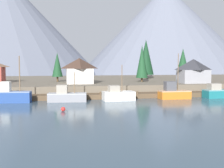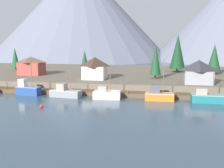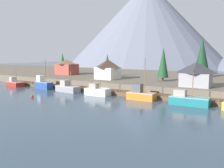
{
  "view_description": "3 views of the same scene",
  "coord_description": "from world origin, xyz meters",
  "px_view_note": "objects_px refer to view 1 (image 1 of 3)",
  "views": [
    {
      "loc": [
        -12.46,
        -57.72,
        7.42
      ],
      "look_at": [
        -1.36,
        1.06,
        3.12
      ],
      "focal_mm": 45.36,
      "sensor_mm": 36.0,
      "label": 1
    },
    {
      "loc": [
        12.53,
        -64.67,
        13.59
      ],
      "look_at": [
        -0.31,
        2.83,
        2.75
      ],
      "focal_mm": 44.41,
      "sensor_mm": 36.0,
      "label": 2
    },
    {
      "loc": [
        35.25,
        -52.15,
        10.67
      ],
      "look_at": [
        1.1,
        2.33,
        2.56
      ],
      "focal_mm": 38.9,
      "sensor_mm": 36.0,
      "label": 3
    }
  ],
  "objects_px": {
    "fishing_boat_grey": "(66,96)",
    "fishing_boat_orange": "(174,93)",
    "house_white": "(79,70)",
    "house_grey": "(193,71)",
    "conifer_near_left": "(57,65)",
    "conifer_near_right": "(146,57)",
    "channel_buoy": "(63,109)",
    "conifer_back_left": "(142,62)",
    "fishing_boat_teal": "(221,93)",
    "conifer_mid_right": "(183,62)",
    "fishing_boat_white": "(118,95)",
    "fishing_boat_blue": "(13,95)"
  },
  "relations": [
    {
      "from": "fishing_boat_orange",
      "to": "house_grey",
      "type": "xyz_separation_m",
      "value": [
        9.81,
        10.72,
        4.38
      ]
    },
    {
      "from": "fishing_boat_grey",
      "to": "conifer_near_left",
      "type": "bearing_deg",
      "value": 100.45
    },
    {
      "from": "conifer_near_right",
      "to": "fishing_boat_teal",
      "type": "bearing_deg",
      "value": -81.74
    },
    {
      "from": "fishing_boat_teal",
      "to": "conifer_near_right",
      "type": "height_order",
      "value": "conifer_near_right"
    },
    {
      "from": "conifer_mid_right",
      "to": "fishing_boat_teal",
      "type": "bearing_deg",
      "value": -100.67
    },
    {
      "from": "fishing_boat_white",
      "to": "conifer_near_left",
      "type": "xyz_separation_m",
      "value": [
        -12.09,
        23.27,
        6.04
      ]
    },
    {
      "from": "conifer_near_left",
      "to": "fishing_boat_white",
      "type": "bearing_deg",
      "value": -62.54
    },
    {
      "from": "conifer_back_left",
      "to": "conifer_near_left",
      "type": "bearing_deg",
      "value": 168.57
    },
    {
      "from": "fishing_boat_blue",
      "to": "conifer_near_right",
      "type": "xyz_separation_m",
      "value": [
        37.99,
        37.03,
        8.26
      ]
    },
    {
      "from": "fishing_boat_blue",
      "to": "conifer_mid_right",
      "type": "height_order",
      "value": "conifer_mid_right"
    },
    {
      "from": "fishing_boat_orange",
      "to": "fishing_boat_teal",
      "type": "relative_size",
      "value": 1.2
    },
    {
      "from": "conifer_back_left",
      "to": "channel_buoy",
      "type": "relative_size",
      "value": 14.24
    },
    {
      "from": "fishing_boat_teal",
      "to": "house_white",
      "type": "bearing_deg",
      "value": 152.07
    },
    {
      "from": "conifer_near_left",
      "to": "conifer_mid_right",
      "type": "bearing_deg",
      "value": 13.59
    },
    {
      "from": "fishing_boat_grey",
      "to": "channel_buoy",
      "type": "distance_m",
      "value": 11.54
    },
    {
      "from": "fishing_boat_orange",
      "to": "channel_buoy",
      "type": "xyz_separation_m",
      "value": [
        -23.27,
        -11.8,
        -0.9
      ]
    },
    {
      "from": "channel_buoy",
      "to": "conifer_back_left",
      "type": "bearing_deg",
      "value": 54.15
    },
    {
      "from": "fishing_boat_orange",
      "to": "house_grey",
      "type": "height_order",
      "value": "fishing_boat_orange"
    },
    {
      "from": "conifer_mid_right",
      "to": "fishing_boat_orange",
      "type": "bearing_deg",
      "value": -117.52
    },
    {
      "from": "fishing_boat_grey",
      "to": "house_white",
      "type": "relative_size",
      "value": 1.12
    },
    {
      "from": "fishing_boat_grey",
      "to": "house_white",
      "type": "distance_m",
      "value": 16.33
    },
    {
      "from": "conifer_mid_right",
      "to": "channel_buoy",
      "type": "distance_m",
      "value": 60.81
    },
    {
      "from": "fishing_boat_teal",
      "to": "conifer_mid_right",
      "type": "bearing_deg",
      "value": 78.28
    },
    {
      "from": "house_grey",
      "to": "conifer_near_left",
      "type": "xyz_separation_m",
      "value": [
        -34.04,
        12.23,
        1.53
      ]
    },
    {
      "from": "fishing_boat_teal",
      "to": "conifer_near_left",
      "type": "xyz_separation_m",
      "value": [
        -35.16,
        23.09,
        6.04
      ]
    },
    {
      "from": "fishing_boat_grey",
      "to": "fishing_boat_orange",
      "type": "height_order",
      "value": "fishing_boat_orange"
    },
    {
      "from": "conifer_near_left",
      "to": "channel_buoy",
      "type": "distance_m",
      "value": 35.43
    },
    {
      "from": "fishing_boat_grey",
      "to": "fishing_boat_white",
      "type": "xyz_separation_m",
      "value": [
        10.3,
        -0.0,
        -0.01
      ]
    },
    {
      "from": "conifer_near_left",
      "to": "house_grey",
      "type": "bearing_deg",
      "value": -19.76
    },
    {
      "from": "conifer_back_left",
      "to": "fishing_boat_grey",
      "type": "bearing_deg",
      "value": -138.3
    },
    {
      "from": "conifer_near_right",
      "to": "conifer_mid_right",
      "type": "xyz_separation_m",
      "value": [
        11.64,
        -4.12,
        -1.68
      ]
    },
    {
      "from": "fishing_boat_white",
      "to": "fishing_boat_teal",
      "type": "relative_size",
      "value": 0.9
    },
    {
      "from": "fishing_boat_grey",
      "to": "conifer_near_right",
      "type": "height_order",
      "value": "conifer_near_right"
    },
    {
      "from": "fishing_boat_grey",
      "to": "conifer_mid_right",
      "type": "xyz_separation_m",
      "value": [
        39.61,
        33.27,
        6.87
      ]
    },
    {
      "from": "fishing_boat_white",
      "to": "fishing_boat_teal",
      "type": "distance_m",
      "value": 23.07
    },
    {
      "from": "fishing_boat_teal",
      "to": "fishing_boat_blue",
      "type": "bearing_deg",
      "value": 178.7
    },
    {
      "from": "conifer_near_left",
      "to": "conifer_near_right",
      "type": "height_order",
      "value": "conifer_near_right"
    },
    {
      "from": "fishing_boat_orange",
      "to": "fishing_boat_blue",
      "type": "bearing_deg",
      "value": 179.32
    },
    {
      "from": "fishing_boat_white",
      "to": "house_white",
      "type": "relative_size",
      "value": 1.04
    },
    {
      "from": "fishing_boat_white",
      "to": "channel_buoy",
      "type": "relative_size",
      "value": 10.28
    },
    {
      "from": "fishing_boat_white",
      "to": "channel_buoy",
      "type": "bearing_deg",
      "value": -136.81
    },
    {
      "from": "fishing_boat_white",
      "to": "conifer_back_left",
      "type": "relative_size",
      "value": 0.72
    },
    {
      "from": "house_white",
      "to": "house_grey",
      "type": "distance_m",
      "value": 28.9
    },
    {
      "from": "fishing_boat_grey",
      "to": "conifer_back_left",
      "type": "relative_size",
      "value": 0.77
    },
    {
      "from": "fishing_boat_grey",
      "to": "fishing_boat_teal",
      "type": "distance_m",
      "value": 33.37
    },
    {
      "from": "house_white",
      "to": "house_grey",
      "type": "relative_size",
      "value": 0.93
    },
    {
      "from": "fishing_boat_white",
      "to": "conifer_near_right",
      "type": "bearing_deg",
      "value": 62.01
    },
    {
      "from": "fishing_boat_blue",
      "to": "house_white",
      "type": "bearing_deg",
      "value": 53.59
    },
    {
      "from": "fishing_boat_white",
      "to": "conifer_mid_right",
      "type": "bearing_deg",
      "value": 45.92
    },
    {
      "from": "conifer_near_right",
      "to": "conifer_back_left",
      "type": "bearing_deg",
      "value": -110.53
    }
  ]
}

